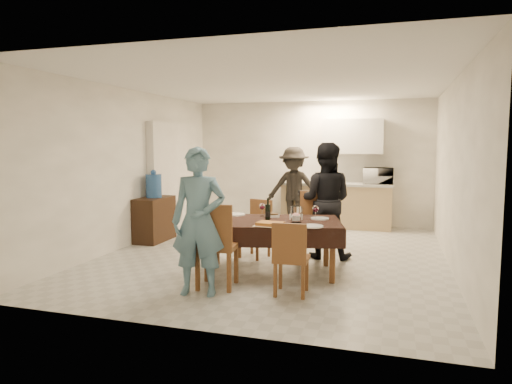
{
  "coord_description": "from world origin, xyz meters",
  "views": [
    {
      "loc": [
        1.73,
        -6.68,
        1.69
      ],
      "look_at": [
        -0.21,
        -0.3,
        0.99
      ],
      "focal_mm": 32.0,
      "sensor_mm": 36.0,
      "label": 1
    }
  ],
  "objects_px": {
    "console": "(155,219)",
    "savoury_tart": "(270,224)",
    "microwave": "(378,176)",
    "dining_table": "(270,223)",
    "person_near": "(199,221)",
    "water_jug": "(154,186)",
    "person_far": "(325,201)",
    "person_kitchen": "(293,188)",
    "water_pitcher": "(296,214)",
    "wine_bottle": "(268,209)"
  },
  "relations": [
    {
      "from": "water_jug",
      "to": "person_near",
      "type": "relative_size",
      "value": 0.24
    },
    {
      "from": "microwave",
      "to": "person_kitchen",
      "type": "bearing_deg",
      "value": 15.52
    },
    {
      "from": "water_jug",
      "to": "microwave",
      "type": "distance_m",
      "value": 4.37
    },
    {
      "from": "water_jug",
      "to": "person_kitchen",
      "type": "distance_m",
      "value": 2.8
    },
    {
      "from": "water_pitcher",
      "to": "person_far",
      "type": "distance_m",
      "value": 1.12
    },
    {
      "from": "wine_bottle",
      "to": "person_far",
      "type": "distance_m",
      "value": 1.17
    },
    {
      "from": "dining_table",
      "to": "savoury_tart",
      "type": "height_order",
      "value": "savoury_tart"
    },
    {
      "from": "console",
      "to": "person_kitchen",
      "type": "distance_m",
      "value": 2.83
    },
    {
      "from": "person_far",
      "to": "microwave",
      "type": "bearing_deg",
      "value": -106.43
    },
    {
      "from": "person_far",
      "to": "person_kitchen",
      "type": "xyz_separation_m",
      "value": [
        -0.95,
        2.18,
        -0.04
      ]
    },
    {
      "from": "water_pitcher",
      "to": "savoury_tart",
      "type": "height_order",
      "value": "water_pitcher"
    },
    {
      "from": "water_jug",
      "to": "microwave",
      "type": "height_order",
      "value": "microwave"
    },
    {
      "from": "dining_table",
      "to": "water_pitcher",
      "type": "relative_size",
      "value": 9.54
    },
    {
      "from": "water_pitcher",
      "to": "savoury_tart",
      "type": "relative_size",
      "value": 0.58
    },
    {
      "from": "console",
      "to": "water_pitcher",
      "type": "height_order",
      "value": "water_pitcher"
    },
    {
      "from": "savoury_tart",
      "to": "person_kitchen",
      "type": "height_order",
      "value": "person_kitchen"
    },
    {
      "from": "water_jug",
      "to": "microwave",
      "type": "relative_size",
      "value": 0.71
    },
    {
      "from": "dining_table",
      "to": "person_far",
      "type": "bearing_deg",
      "value": 48.62
    },
    {
      "from": "dining_table",
      "to": "wine_bottle",
      "type": "xyz_separation_m",
      "value": [
        -0.05,
        0.05,
        0.18
      ]
    },
    {
      "from": "person_near",
      "to": "person_far",
      "type": "bearing_deg",
      "value": 51.39
    },
    {
      "from": "console",
      "to": "savoury_tart",
      "type": "relative_size",
      "value": 2.29
    },
    {
      "from": "water_pitcher",
      "to": "person_near",
      "type": "bearing_deg",
      "value": -131.99
    },
    {
      "from": "dining_table",
      "to": "water_jug",
      "type": "bearing_deg",
      "value": 137.52
    },
    {
      "from": "console",
      "to": "savoury_tart",
      "type": "xyz_separation_m",
      "value": [
        2.58,
        -1.74,
        0.34
      ]
    },
    {
      "from": "person_near",
      "to": "person_kitchen",
      "type": "relative_size",
      "value": 1.02
    },
    {
      "from": "wine_bottle",
      "to": "water_pitcher",
      "type": "distance_m",
      "value": 0.41
    },
    {
      "from": "console",
      "to": "water_jug",
      "type": "height_order",
      "value": "water_jug"
    },
    {
      "from": "water_jug",
      "to": "wine_bottle",
      "type": "distance_m",
      "value": 2.76
    },
    {
      "from": "person_near",
      "to": "person_kitchen",
      "type": "height_order",
      "value": "person_near"
    },
    {
      "from": "console",
      "to": "person_far",
      "type": "relative_size",
      "value": 0.48
    },
    {
      "from": "dining_table",
      "to": "microwave",
      "type": "distance_m",
      "value": 3.9
    },
    {
      "from": "water_jug",
      "to": "person_kitchen",
      "type": "relative_size",
      "value": 0.25
    },
    {
      "from": "water_pitcher",
      "to": "dining_table",
      "type": "bearing_deg",
      "value": 171.87
    },
    {
      "from": "water_jug",
      "to": "person_far",
      "type": "height_order",
      "value": "person_far"
    },
    {
      "from": "water_jug",
      "to": "water_pitcher",
      "type": "relative_size",
      "value": 1.95
    },
    {
      "from": "console",
      "to": "person_near",
      "type": "height_order",
      "value": "person_near"
    },
    {
      "from": "person_near",
      "to": "person_kitchen",
      "type": "xyz_separation_m",
      "value": [
        0.15,
        4.28,
        -0.01
      ]
    },
    {
      "from": "wine_bottle",
      "to": "dining_table",
      "type": "bearing_deg",
      "value": -45.0
    },
    {
      "from": "console",
      "to": "water_jug",
      "type": "relative_size",
      "value": 2.03
    },
    {
      "from": "wine_bottle",
      "to": "water_jug",
      "type": "bearing_deg",
      "value": 151.66
    },
    {
      "from": "savoury_tart",
      "to": "microwave",
      "type": "height_order",
      "value": "microwave"
    },
    {
      "from": "savoury_tart",
      "to": "wine_bottle",
      "type": "bearing_deg",
      "value": 109.23
    },
    {
      "from": "microwave",
      "to": "dining_table",
      "type": "bearing_deg",
      "value": 71.58
    },
    {
      "from": "dining_table",
      "to": "savoury_tart",
      "type": "bearing_deg",
      "value": -88.99
    },
    {
      "from": "dining_table",
      "to": "microwave",
      "type": "xyz_separation_m",
      "value": [
        1.22,
        3.68,
        0.4
      ]
    },
    {
      "from": "person_kitchen",
      "to": "savoury_tart",
      "type": "bearing_deg",
      "value": -82.18
    },
    {
      "from": "wine_bottle",
      "to": "person_far",
      "type": "xyz_separation_m",
      "value": [
        0.6,
        1.0,
        0.01
      ]
    },
    {
      "from": "water_jug",
      "to": "savoury_tart",
      "type": "relative_size",
      "value": 1.13
    },
    {
      "from": "person_far",
      "to": "person_kitchen",
      "type": "height_order",
      "value": "person_far"
    },
    {
      "from": "savoury_tart",
      "to": "person_near",
      "type": "relative_size",
      "value": 0.22
    }
  ]
}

